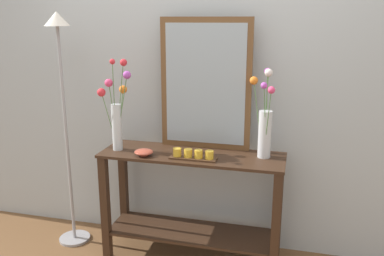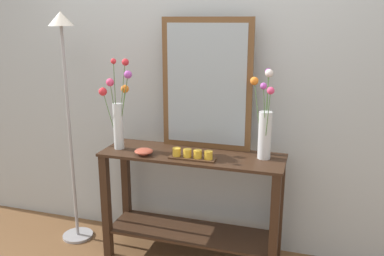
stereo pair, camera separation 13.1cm
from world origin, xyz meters
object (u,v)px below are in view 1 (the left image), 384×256
at_px(vase_right, 265,123).
at_px(tall_vase_left, 117,111).
at_px(mirror_leaning, 205,85).
at_px(floor_lamp, 63,93).
at_px(decorative_bowl, 144,152).
at_px(candle_tray, 193,155).
at_px(console_table, 192,196).

bearing_deg(vase_right, tall_vase_left, -174.48).
xyz_separation_m(mirror_leaning, tall_vase_left, (-0.59, -0.21, -0.18)).
bearing_deg(floor_lamp, vase_right, 2.41).
height_order(tall_vase_left, decorative_bowl, tall_vase_left).
distance_m(decorative_bowl, floor_lamp, 0.76).
relative_size(candle_tray, decorative_bowl, 2.46).
distance_m(console_table, vase_right, 0.74).
bearing_deg(vase_right, floor_lamp, -177.59).
bearing_deg(floor_lamp, candle_tray, -5.91).
xyz_separation_m(mirror_leaning, vase_right, (0.43, -0.11, -0.23)).
height_order(mirror_leaning, tall_vase_left, mirror_leaning).
height_order(tall_vase_left, candle_tray, tall_vase_left).
bearing_deg(console_table, tall_vase_left, -176.01).
height_order(vase_right, floor_lamp, floor_lamp).
bearing_deg(decorative_bowl, tall_vase_left, 160.24).
bearing_deg(console_table, candle_tray, -71.51).
xyz_separation_m(decorative_bowl, floor_lamp, (-0.66, 0.12, 0.36)).
distance_m(vase_right, candle_tray, 0.52).
bearing_deg(console_table, vase_right, 7.20).
distance_m(mirror_leaning, vase_right, 0.50).
bearing_deg(console_table, floor_lamp, -179.99).
height_order(mirror_leaning, floor_lamp, floor_lamp).
distance_m(mirror_leaning, decorative_bowl, 0.64).
bearing_deg(mirror_leaning, candle_tray, -93.94).
distance_m(candle_tray, floor_lamp, 1.08).
relative_size(vase_right, decorative_bowl, 4.60).
height_order(mirror_leaning, vase_right, mirror_leaning).
bearing_deg(floor_lamp, console_table, 0.01).
bearing_deg(floor_lamp, mirror_leaning, 9.41).
bearing_deg(tall_vase_left, console_table, 3.99).
distance_m(tall_vase_left, candle_tray, 0.63).
bearing_deg(decorative_bowl, candle_tray, 2.34).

